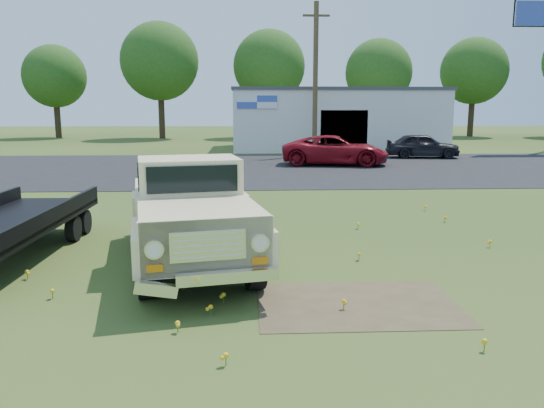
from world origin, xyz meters
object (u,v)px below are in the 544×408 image
Objects in this scene: flatbed_trailer at (6,218)px; vintage_pickup_truck at (190,211)px; dark_sedan at (423,146)px; red_pickup at (335,151)px.

vintage_pickup_truck is at bearing -7.38° from flatbed_trailer.
dark_sedan is at bearing 49.62° from vintage_pickup_truck.
flatbed_trailer is 24.71m from dark_sedan.
flatbed_trailer is at bearing 159.57° from vintage_pickup_truck.
red_pickup is (9.17, 16.25, -0.06)m from flatbed_trailer.
flatbed_trailer reaches higher than dark_sedan.
flatbed_trailer is 18.66m from red_pickup.
vintage_pickup_truck is 23.21m from dark_sedan.
vintage_pickup_truck is at bearing 171.36° from red_pickup.
flatbed_trailer reaches higher than red_pickup.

